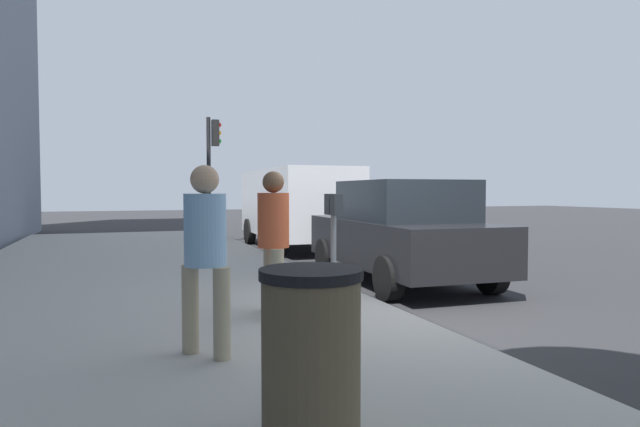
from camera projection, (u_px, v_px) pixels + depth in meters
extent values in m
plane|color=#2B2B2D|center=(392.00, 317.00, 6.78)|extent=(80.00, 80.00, 0.00)
cube|color=#A8A59E|center=(142.00, 333.00, 5.74)|extent=(28.00, 6.00, 0.15)
cylinder|color=gray|center=(333.00, 262.00, 6.63)|extent=(0.07, 0.07, 1.15)
cube|color=#383D42|center=(337.00, 205.00, 6.51)|extent=(0.16, 0.11, 0.26)
cube|color=#383D42|center=(331.00, 204.00, 6.70)|extent=(0.16, 0.11, 0.26)
cube|color=#268C33|center=(341.00, 203.00, 6.53)|extent=(0.10, 0.01, 0.10)
cube|color=#268C33|center=(335.00, 203.00, 6.72)|extent=(0.10, 0.01, 0.10)
cylinder|color=tan|center=(270.00, 279.00, 6.40)|extent=(0.15, 0.15, 0.79)
cylinder|color=tan|center=(277.00, 284.00, 6.06)|extent=(0.15, 0.15, 0.79)
cylinder|color=#D85933|center=(273.00, 220.00, 6.20)|extent=(0.36, 0.36, 0.63)
sphere|color=brown|center=(273.00, 182.00, 6.18)|extent=(0.25, 0.25, 0.25)
cylinder|color=tan|center=(190.00, 309.00, 4.79)|extent=(0.15, 0.15, 0.79)
cylinder|color=tan|center=(222.00, 313.00, 4.61)|extent=(0.15, 0.15, 0.79)
cylinder|color=#8CB7E0|center=(205.00, 230.00, 4.67)|extent=(0.36, 0.36, 0.63)
sphere|color=tan|center=(205.00, 179.00, 4.65)|extent=(0.25, 0.25, 0.25)
cube|color=black|center=(399.00, 242.00, 9.38)|extent=(4.47, 2.01, 0.76)
cube|color=black|center=(404.00, 201.00, 9.16)|extent=(2.26, 1.78, 0.68)
cylinder|color=black|center=(325.00, 256.00, 10.49)|extent=(0.67, 0.25, 0.66)
cylinder|color=black|center=(406.00, 253.00, 11.03)|extent=(0.67, 0.25, 0.66)
cylinder|color=black|center=(388.00, 279.00, 7.77)|extent=(0.67, 0.25, 0.66)
cylinder|color=black|center=(491.00, 273.00, 8.31)|extent=(0.67, 0.25, 0.66)
cube|color=silver|center=(297.00, 202.00, 14.85)|extent=(5.22, 2.05, 1.80)
cylinder|color=black|center=(250.00, 231.00, 16.15)|extent=(0.76, 0.23, 0.76)
cylinder|color=black|center=(310.00, 230.00, 16.79)|extent=(0.76, 0.23, 0.76)
cylinder|color=black|center=(280.00, 241.00, 12.97)|extent=(0.76, 0.23, 0.76)
cylinder|color=black|center=(352.00, 239.00, 13.61)|extent=(0.76, 0.23, 0.76)
cylinder|color=black|center=(209.00, 179.00, 15.82)|extent=(0.12, 0.12, 3.60)
cube|color=black|center=(215.00, 133.00, 15.83)|extent=(0.24, 0.20, 0.76)
sphere|color=red|center=(219.00, 125.00, 15.86)|extent=(0.14, 0.14, 0.14)
sphere|color=orange|center=(219.00, 133.00, 15.87)|extent=(0.14, 0.14, 0.14)
sphere|color=green|center=(219.00, 141.00, 15.88)|extent=(0.14, 0.14, 0.14)
cylinder|color=brown|center=(311.00, 363.00, 3.04)|extent=(0.56, 0.56, 0.95)
cylinder|color=black|center=(311.00, 274.00, 3.02)|extent=(0.59, 0.59, 0.06)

